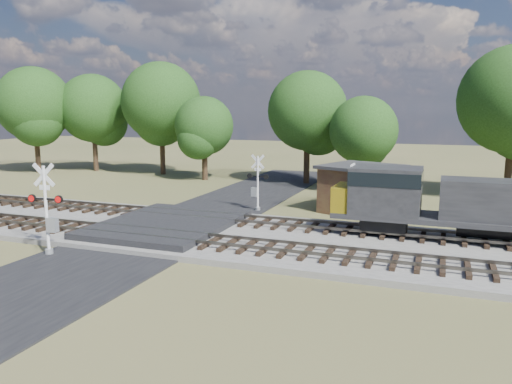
% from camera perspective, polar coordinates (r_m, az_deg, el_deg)
% --- Properties ---
extents(ground, '(160.00, 160.00, 0.00)m').
position_cam_1_polar(ground, '(29.09, -10.56, -4.66)').
color(ground, '#50542C').
rests_on(ground, ground).
extents(ballast_bed, '(140.00, 10.00, 0.30)m').
position_cam_1_polar(ballast_bed, '(25.96, 9.42, -6.02)').
color(ballast_bed, gray).
rests_on(ballast_bed, ground).
extents(road, '(7.00, 60.00, 0.08)m').
position_cam_1_polar(road, '(29.08, -10.56, -4.58)').
color(road, black).
rests_on(road, ground).
extents(crossing_panel, '(7.00, 9.00, 0.62)m').
position_cam_1_polar(crossing_panel, '(29.43, -10.07, -3.85)').
color(crossing_panel, '#262628').
rests_on(crossing_panel, ground).
extents(track_near, '(140.00, 2.60, 0.33)m').
position_cam_1_polar(track_near, '(25.81, -6.91, -5.44)').
color(track_near, black).
rests_on(track_near, ballast_bed).
extents(track_far, '(140.00, 2.60, 0.33)m').
position_cam_1_polar(track_far, '(30.20, -2.54, -3.17)').
color(track_far, black).
rests_on(track_far, ballast_bed).
extents(crossing_signal_near, '(1.81, 0.44, 4.52)m').
position_cam_1_polar(crossing_signal_near, '(25.94, -22.63, -2.72)').
color(crossing_signal_near, silver).
rests_on(crossing_signal_near, ground).
extents(crossing_signal_far, '(1.60, 0.35, 3.96)m').
position_cam_1_polar(crossing_signal_far, '(34.38, 0.08, 0.49)').
color(crossing_signal_far, silver).
rests_on(crossing_signal_far, ground).
extents(equipment_shed, '(6.14, 6.14, 3.26)m').
position_cam_1_polar(equipment_shed, '(34.81, 11.93, 0.40)').
color(equipment_shed, '#46271E').
rests_on(equipment_shed, ground).
extents(treeline, '(79.96, 12.02, 11.91)m').
position_cam_1_polar(treeline, '(45.69, 8.60, 9.44)').
color(treeline, black).
rests_on(treeline, ground).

